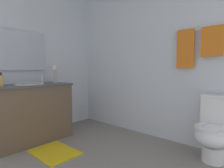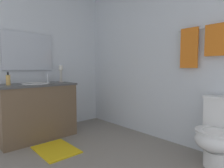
# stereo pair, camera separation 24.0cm
# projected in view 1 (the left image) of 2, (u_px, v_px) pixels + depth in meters

# --- Properties ---
(wall_back) EXTENTS (3.00, 0.04, 2.45)m
(wall_back) POSITION_uv_depth(u_px,v_px,m) (151.00, 58.00, 2.96)
(wall_back) COLOR silver
(wall_back) RESTS_ON ground
(wall_left) EXTENTS (0.04, 2.80, 2.45)m
(wall_left) POSITION_uv_depth(u_px,v_px,m) (19.00, 58.00, 2.92)
(wall_left) COLOR silver
(wall_left) RESTS_ON ground
(vanity_cabinet) EXTENTS (0.58, 1.10, 0.83)m
(vanity_cabinet) POSITION_uv_depth(u_px,v_px,m) (31.00, 113.00, 2.78)
(vanity_cabinet) COLOR brown
(vanity_cabinet) RESTS_ON ground
(sink_basin) EXTENTS (0.40, 0.40, 0.24)m
(sink_basin) POSITION_uv_depth(u_px,v_px,m) (30.00, 87.00, 2.75)
(sink_basin) COLOR white
(sink_basin) RESTS_ON vanity_cabinet
(mirror) EXTENTS (0.02, 0.77, 0.60)m
(mirror) POSITION_uv_depth(u_px,v_px,m) (20.00, 51.00, 2.89)
(mirror) COLOR silver
(candle_holder_tall) EXTENTS (0.09, 0.09, 0.28)m
(candle_holder_tall) POSITION_uv_depth(u_px,v_px,m) (55.00, 74.00, 3.07)
(candle_holder_tall) COLOR #B7B2A5
(candle_holder_tall) RESTS_ON vanity_cabinet
(soap_bottle) EXTENTS (0.06, 0.06, 0.18)m
(soap_bottle) POSITION_uv_depth(u_px,v_px,m) (1.00, 80.00, 2.46)
(soap_bottle) COLOR #E5B259
(soap_bottle) RESTS_ON vanity_cabinet
(toilet) EXTENTS (0.39, 0.54, 0.75)m
(toilet) POSITION_uv_depth(u_px,v_px,m) (214.00, 130.00, 2.15)
(toilet) COLOR white
(toilet) RESTS_ON ground
(towel_bar) EXTENTS (0.64, 0.02, 0.02)m
(towel_bar) POSITION_uv_depth(u_px,v_px,m) (199.00, 30.00, 2.40)
(towel_bar) COLOR silver
(towel_near_vanity) EXTENTS (0.22, 0.03, 0.51)m
(towel_near_vanity) POSITION_uv_depth(u_px,v_px,m) (185.00, 49.00, 2.52)
(towel_near_vanity) COLOR orange
(towel_near_vanity) RESTS_ON towel_bar
(towel_center) EXTENTS (0.25, 0.03, 0.37)m
(towel_center) POSITION_uv_depth(u_px,v_px,m) (212.00, 41.00, 2.30)
(towel_center) COLOR orange
(towel_center) RESTS_ON towel_bar
(bath_mat) EXTENTS (0.60, 0.44, 0.02)m
(bath_mat) POSITION_uv_depth(u_px,v_px,m) (55.00, 152.00, 2.39)
(bath_mat) COLOR yellow
(bath_mat) RESTS_ON ground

